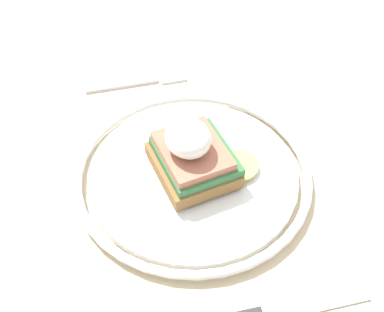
% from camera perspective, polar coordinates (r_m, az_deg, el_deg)
% --- Properties ---
extents(dining_table, '(0.94, 0.68, 0.77)m').
position_cam_1_polar(dining_table, '(0.67, -1.62, -10.95)').
color(dining_table, '#C6B28E').
rests_on(dining_table, ground_plane).
extents(plate, '(0.27, 0.27, 0.02)m').
position_cam_1_polar(plate, '(0.55, 0.00, -1.91)').
color(plate, white).
rests_on(plate, dining_table).
extents(sandwich, '(0.09, 0.11, 0.07)m').
position_cam_1_polar(sandwich, '(0.53, 0.01, 0.44)').
color(sandwich, olive).
rests_on(sandwich, plate).
extents(fork, '(0.04, 0.14, 0.00)m').
position_cam_1_polar(fork, '(0.68, -5.77, 8.76)').
color(fork, silver).
rests_on(fork, dining_table).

